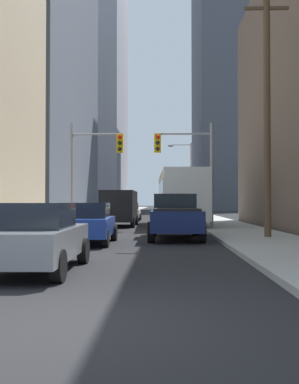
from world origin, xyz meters
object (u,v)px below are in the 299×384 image
Objects in this scene: pickup_truck_navy at (175,217)px; cargo_van_black at (120,206)px; city_bus at (180,196)px; traffic_signal_near_right at (187,158)px; sedan_grey at (33,237)px; sedan_beige at (167,209)px; traffic_signal_near_left at (93,159)px; sedan_white at (129,211)px; sedan_blue at (87,223)px.

pickup_truck_navy is 1.04× the size of cargo_van_black.
city_bus is 4.50m from traffic_signal_near_right.
sedan_grey is at bearing -110.39° from pickup_truck_navy.
city_bus is at bearing 78.33° from sedan_grey.
traffic_signal_near_left reaches higher than sedan_beige.
sedan_beige is (3.34, 40.50, 0.00)m from sedan_grey.
sedan_white is at bearing 90.35° from cargo_van_black.
cargo_van_black is at bearing 108.82° from pickup_truck_navy.
traffic_signal_near_left is at bearing -95.18° from sedan_white.
traffic_signal_near_left is (-1.07, 15.29, 3.23)m from sedan_grey.
sedan_blue is at bearing -90.21° from cargo_van_black.
sedan_white is 12.59m from traffic_signal_near_left.
traffic_signal_near_left is (-4.41, -25.21, 3.23)m from sedan_beige.
cargo_van_black reaches higher than sedan_beige.
cargo_van_black is at bearing -89.65° from sedan_white.
traffic_signal_near_left is (-1.11, 8.64, 3.23)m from sedan_blue.
cargo_van_black is 1.22× the size of sedan_blue.
sedan_blue and sedan_white have the same top height.
cargo_van_black is 1.23× the size of sedan_beige.
sedan_grey is 0.71× the size of traffic_signal_near_left.
city_bus is 10.25m from pickup_truck_navy.
pickup_truck_navy is at bearing 69.61° from sedan_grey.
sedan_white is at bearing 115.87° from city_bus.
city_bus is 2.14× the size of pickup_truck_navy.
traffic_signal_near_left is 1.00× the size of traffic_signal_near_right.
pickup_truck_navy is 18.63m from sedan_white.
city_bus is at bearing 38.28° from traffic_signal_near_left.
sedan_blue is (-3.33, -2.44, -0.16)m from pickup_truck_navy.
pickup_truck_navy reaches higher than sedan_white.
sedan_white is (-3.95, 8.14, -1.16)m from city_bus.
sedan_white is 0.71× the size of traffic_signal_near_left.
traffic_signal_near_left is at bearing -99.92° from sedan_beige.
cargo_van_black is 8.68m from sedan_white.
traffic_signal_near_right is (4.12, -3.45, 2.73)m from cargo_van_black.
cargo_van_black is at bearing 89.79° from sedan_blue.
city_bus is 19.72m from sedan_grey.
sedan_blue is 1.00× the size of sedan_beige.
sedan_grey is at bearing -90.38° from sedan_blue.
traffic_signal_near_right reaches higher than cargo_van_black.
sedan_grey and sedan_blue have the same top height.
city_bus is 2.73× the size of sedan_white.
sedan_beige is at bearing 91.72° from city_bus.
traffic_signal_near_left is (-4.44, 6.20, 3.07)m from pickup_truck_navy.
traffic_signal_near_right is at bearing -39.93° from cargo_van_black.
sedan_beige is at bearing 80.08° from traffic_signal_near_left.
cargo_van_black is at bearing 71.53° from traffic_signal_near_left.
sedan_grey is 27.41m from sedan_white.
sedan_grey is (-3.38, -9.09, -0.16)m from pickup_truck_navy.
traffic_signal_near_left reaches higher than pickup_truck_navy.
sedan_white is 13.23m from traffic_signal_near_right.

